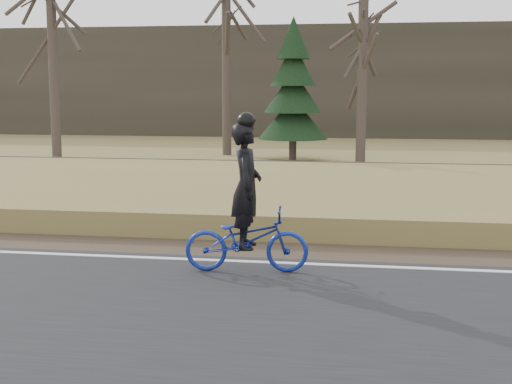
# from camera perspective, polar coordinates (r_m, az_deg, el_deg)

# --- Properties ---
(ground) EXTENTS (120.00, 120.00, 0.00)m
(ground) POSITION_cam_1_polar(r_m,az_deg,el_deg) (10.63, 10.13, -6.52)
(ground) COLOR olive
(ground) RESTS_ON ground
(road) EXTENTS (120.00, 6.00, 0.06)m
(road) POSITION_cam_1_polar(r_m,az_deg,el_deg) (8.22, 10.40, -10.77)
(road) COLOR black
(road) RESTS_ON ground
(edge_line) EXTENTS (120.00, 0.12, 0.01)m
(edge_line) POSITION_cam_1_polar(r_m,az_deg,el_deg) (10.80, 10.12, -5.91)
(edge_line) COLOR silver
(edge_line) RESTS_ON road
(shoulder) EXTENTS (120.00, 1.60, 0.04)m
(shoulder) POSITION_cam_1_polar(r_m,az_deg,el_deg) (11.79, 10.04, -4.93)
(shoulder) COLOR #473A2B
(shoulder) RESTS_ON ground
(embankment) EXTENTS (120.00, 5.00, 0.44)m
(embankment) POSITION_cam_1_polar(r_m,az_deg,el_deg) (14.69, 9.90, -1.49)
(embankment) COLOR olive
(embankment) RESTS_ON ground
(ballast) EXTENTS (120.00, 3.00, 0.45)m
(ballast) POSITION_cam_1_polar(r_m,az_deg,el_deg) (18.44, 9.77, 0.53)
(ballast) COLOR slate
(ballast) RESTS_ON ground
(railroad) EXTENTS (120.00, 2.40, 0.29)m
(railroad) POSITION_cam_1_polar(r_m,az_deg,el_deg) (18.40, 9.79, 1.47)
(railroad) COLOR black
(railroad) RESTS_ON ballast
(treeline_backdrop) EXTENTS (120.00, 4.00, 6.00)m
(treeline_backdrop) POSITION_cam_1_polar(r_m,az_deg,el_deg) (40.27, 9.59, 8.70)
(treeline_backdrop) COLOR #383328
(treeline_backdrop) RESTS_ON ground
(cyclist) EXTENTS (1.83, 0.80, 2.30)m
(cyclist) POSITION_cam_1_polar(r_m,az_deg,el_deg) (10.25, -0.76, -2.32)
(cyclist) COLOR navy
(cyclist) RESTS_ON road
(bare_tree_far_left) EXTENTS (0.36, 0.36, 8.58)m
(bare_tree_far_left) POSITION_cam_1_polar(r_m,az_deg,el_deg) (28.15, -15.97, 11.30)
(bare_tree_far_left) COLOR #453932
(bare_tree_far_left) RESTS_ON ground
(bare_tree_left) EXTENTS (0.36, 0.36, 8.59)m
(bare_tree_left) POSITION_cam_1_polar(r_m,az_deg,el_deg) (28.65, -2.39, 11.56)
(bare_tree_left) COLOR #453932
(bare_tree_left) RESTS_ON ground
(bare_tree_near_left) EXTENTS (0.36, 0.36, 6.15)m
(bare_tree_near_left) POSITION_cam_1_polar(r_m,az_deg,el_deg) (25.20, 8.48, 9.14)
(bare_tree_near_left) COLOR #453932
(bare_tree_near_left) RESTS_ON ground
(conifer) EXTENTS (2.60, 2.60, 5.27)m
(conifer) POSITION_cam_1_polar(r_m,az_deg,el_deg) (26.57, 2.99, 7.93)
(conifer) COLOR #453932
(conifer) RESTS_ON ground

